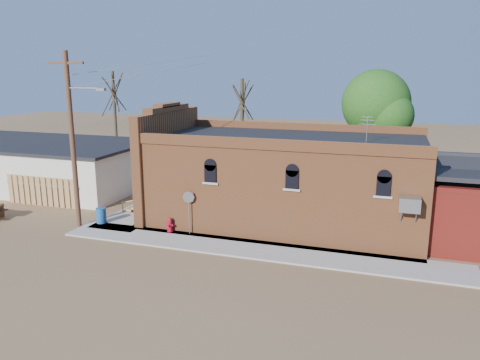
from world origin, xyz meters
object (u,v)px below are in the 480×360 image
(stop_sign, at_px, (189,201))
(trash_barrel, at_px, (101,215))
(brick_bar, at_px, (281,179))
(fire_hydrant, at_px, (170,225))
(utility_pole, at_px, (73,137))

(stop_sign, relative_size, trash_barrel, 2.69)
(brick_bar, relative_size, trash_barrel, 20.14)
(fire_hydrant, bearing_deg, utility_pole, -158.31)
(trash_barrel, bearing_deg, brick_bar, 21.89)
(utility_pole, relative_size, trash_barrel, 11.05)
(trash_barrel, bearing_deg, fire_hydrant, -1.47)
(stop_sign, distance_m, trash_barrel, 5.35)
(brick_bar, height_order, stop_sign, brick_bar)
(brick_bar, bearing_deg, trash_barrel, -158.11)
(brick_bar, xyz_separation_m, fire_hydrant, (-4.82, -3.70, -1.90))
(brick_bar, bearing_deg, fire_hydrant, -142.51)
(utility_pole, distance_m, stop_sign, 6.78)
(utility_pole, xyz_separation_m, trash_barrel, (0.84, 0.70, -4.28))
(brick_bar, bearing_deg, utility_pole, -156.31)
(brick_bar, relative_size, fire_hydrant, 22.47)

